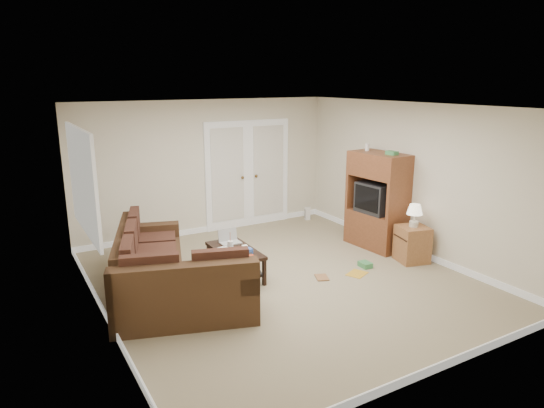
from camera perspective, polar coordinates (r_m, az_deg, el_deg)
floor at (r=7.17m, az=1.26°, el=-8.95°), size 5.50×5.50×0.00m
ceiling at (r=6.59m, az=1.38°, el=11.42°), size 5.00×5.50×0.02m
wall_left at (r=5.91m, az=-19.87°, el=-2.11°), size 0.02×5.50×2.50m
wall_right at (r=8.32m, az=16.20°, el=2.80°), size 0.02×5.50×2.50m
wall_back at (r=9.18m, az=-7.67°, el=4.30°), size 5.00×0.02×2.50m
wall_front at (r=4.75m, az=18.94°, el=-6.03°), size 5.00×0.02×2.50m
baseboards at (r=7.15m, az=1.26°, el=-8.58°), size 5.00×5.50×0.10m
french_doors at (r=9.54m, az=-2.82°, el=3.47°), size 1.80×0.05×2.13m
window_left at (r=6.81m, az=-21.35°, el=2.47°), size 0.05×1.92×1.42m
sectional_sofa at (r=6.67m, az=-12.60°, el=-8.22°), size 1.92×3.03×0.81m
coffee_table at (r=7.25m, az=-4.37°, el=-6.72°), size 0.54×1.06×0.72m
tv_armoire at (r=8.53m, az=12.30°, el=0.46°), size 0.64×1.07×1.77m
side_cabinet at (r=8.09m, az=16.19°, el=-4.20°), size 0.54×0.54×0.95m
space_heater at (r=10.15m, az=4.18°, el=-1.12°), size 0.13×0.12×0.27m
floor_magazine at (r=7.50m, az=9.97°, el=-8.08°), size 0.38×0.35×0.01m
floor_greenbox at (r=7.77m, az=10.91°, el=-7.01°), size 0.16×0.21×0.08m
floor_book at (r=7.26m, az=5.18°, el=-8.63°), size 0.26×0.29×0.02m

